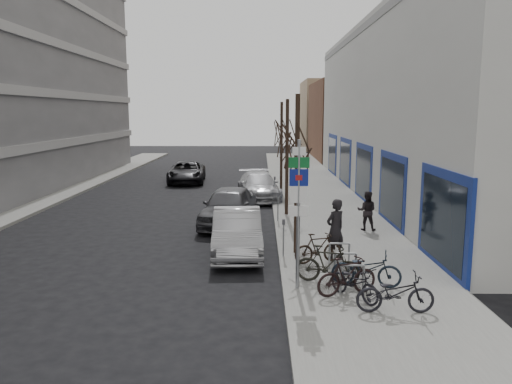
{
  "coord_description": "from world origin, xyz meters",
  "views": [
    {
      "loc": [
        1.41,
        -13.08,
        4.91
      ],
      "look_at": [
        1.22,
        5.04,
        2.0
      ],
      "focal_mm": 35.0,
      "sensor_mm": 36.0,
      "label": 1
    }
  ],
  "objects_px": {
    "highway_sign_pole": "(298,205)",
    "meter_back": "(275,186)",
    "bike_far_curb": "(395,290)",
    "parked_car_mid": "(229,206)",
    "meter_front": "(284,234)",
    "pedestrian_far": "(367,211)",
    "tree_mid": "(287,130)",
    "bike_rack": "(345,263)",
    "tree_near": "(297,137)",
    "bike_far_inner": "(318,248)",
    "parked_car_back": "(259,186)",
    "meter_mid": "(278,204)",
    "lane_car": "(187,172)",
    "bike_near_left": "(355,280)",
    "pedestrian_near": "(335,229)",
    "bike_near_right": "(347,276)",
    "tree_far": "(282,126)",
    "bike_mid_inner": "(328,264)",
    "bike_mid_curb": "(366,266)",
    "parked_car_front": "(237,232)"
  },
  "relations": [
    {
      "from": "meter_mid",
      "to": "highway_sign_pole",
      "type": "bearing_deg",
      "value": -88.32
    },
    {
      "from": "pedestrian_near",
      "to": "meter_back",
      "type": "bearing_deg",
      "value": -116.83
    },
    {
      "from": "meter_front",
      "to": "pedestrian_far",
      "type": "height_order",
      "value": "pedestrian_far"
    },
    {
      "from": "bike_mid_curb",
      "to": "meter_mid",
      "type": "bearing_deg",
      "value": 27.12
    },
    {
      "from": "bike_far_curb",
      "to": "parked_car_mid",
      "type": "relative_size",
      "value": 0.38
    },
    {
      "from": "bike_rack",
      "to": "tree_far",
      "type": "xyz_separation_m",
      "value": [
        -1.2,
        15.9,
        3.44
      ]
    },
    {
      "from": "tree_mid",
      "to": "meter_mid",
      "type": "xyz_separation_m",
      "value": [
        -0.45,
        -1.5,
        -3.19
      ]
    },
    {
      "from": "meter_back",
      "to": "bike_near_right",
      "type": "relative_size",
      "value": 0.73
    },
    {
      "from": "bike_far_inner",
      "to": "highway_sign_pole",
      "type": "bearing_deg",
      "value": 142.03
    },
    {
      "from": "meter_back",
      "to": "parked_car_back",
      "type": "xyz_separation_m",
      "value": [
        -0.89,
        0.97,
        -0.16
      ]
    },
    {
      "from": "bike_rack",
      "to": "tree_near",
      "type": "relative_size",
      "value": 0.41
    },
    {
      "from": "highway_sign_pole",
      "to": "bike_far_curb",
      "type": "distance_m",
      "value": 3.27
    },
    {
      "from": "tree_near",
      "to": "bike_near_left",
      "type": "relative_size",
      "value": 3.29
    },
    {
      "from": "parked_car_mid",
      "to": "highway_sign_pole",
      "type": "bearing_deg",
      "value": -65.88
    },
    {
      "from": "meter_front",
      "to": "bike_far_curb",
      "type": "distance_m",
      "value": 5.29
    },
    {
      "from": "tree_mid",
      "to": "parked_car_mid",
      "type": "relative_size",
      "value": 1.11
    },
    {
      "from": "bike_mid_inner",
      "to": "bike_mid_curb",
      "type": "bearing_deg",
      "value": -89.9
    },
    {
      "from": "tree_near",
      "to": "bike_far_curb",
      "type": "xyz_separation_m",
      "value": [
        2.02,
        -5.17,
        -3.38
      ]
    },
    {
      "from": "pedestrian_far",
      "to": "tree_mid",
      "type": "bearing_deg",
      "value": -31.94
    },
    {
      "from": "bike_mid_curb",
      "to": "meter_back",
      "type": "bearing_deg",
      "value": 21.5
    },
    {
      "from": "bike_near_right",
      "to": "bike_far_curb",
      "type": "distance_m",
      "value": 1.49
    },
    {
      "from": "meter_back",
      "to": "parked_car_mid",
      "type": "xyz_separation_m",
      "value": [
        -2.16,
        -5.7,
        -0.07
      ]
    },
    {
      "from": "parked_car_back",
      "to": "pedestrian_far",
      "type": "relative_size",
      "value": 3.2
    },
    {
      "from": "tree_near",
      "to": "bike_far_inner",
      "type": "xyz_separation_m",
      "value": [
        0.63,
        -1.2,
        -3.46
      ]
    },
    {
      "from": "highway_sign_pole",
      "to": "bike_near_left",
      "type": "relative_size",
      "value": 2.51
    },
    {
      "from": "tree_far",
      "to": "bike_mid_inner",
      "type": "relative_size",
      "value": 3.02
    },
    {
      "from": "bike_rack",
      "to": "bike_mid_inner",
      "type": "distance_m",
      "value": 0.56
    },
    {
      "from": "bike_mid_inner",
      "to": "parked_car_mid",
      "type": "height_order",
      "value": "parked_car_mid"
    },
    {
      "from": "bike_near_right",
      "to": "parked_car_mid",
      "type": "distance_m",
      "value": 9.56
    },
    {
      "from": "highway_sign_pole",
      "to": "bike_rack",
      "type": "height_order",
      "value": "highway_sign_pole"
    },
    {
      "from": "bike_near_left",
      "to": "bike_far_curb",
      "type": "xyz_separation_m",
      "value": [
        0.81,
        -0.88,
        0.06
      ]
    },
    {
      "from": "lane_car",
      "to": "bike_far_inner",
      "type": "bearing_deg",
      "value": -74.08
    },
    {
      "from": "parked_car_front",
      "to": "highway_sign_pole",
      "type": "bearing_deg",
      "value": -67.38
    },
    {
      "from": "bike_near_left",
      "to": "pedestrian_far",
      "type": "relative_size",
      "value": 1.03
    },
    {
      "from": "meter_back",
      "to": "parked_car_front",
      "type": "relative_size",
      "value": 0.27
    },
    {
      "from": "parked_car_mid",
      "to": "tree_far",
      "type": "bearing_deg",
      "value": 80.3
    },
    {
      "from": "tree_mid",
      "to": "pedestrian_near",
      "type": "bearing_deg",
      "value": -80.29
    },
    {
      "from": "meter_front",
      "to": "highway_sign_pole",
      "type": "bearing_deg",
      "value": -85.25
    },
    {
      "from": "bike_rack",
      "to": "lane_car",
      "type": "xyz_separation_m",
      "value": [
        -7.63,
        21.06,
        0.08
      ]
    },
    {
      "from": "bike_near_left",
      "to": "parked_car_front",
      "type": "height_order",
      "value": "parked_car_front"
    },
    {
      "from": "highway_sign_pole",
      "to": "tree_mid",
      "type": "bearing_deg",
      "value": 88.86
    },
    {
      "from": "meter_front",
      "to": "meter_mid",
      "type": "relative_size",
      "value": 1.0
    },
    {
      "from": "highway_sign_pole",
      "to": "meter_back",
      "type": "xyz_separation_m",
      "value": [
        -0.25,
        14.01,
        -1.54
      ]
    },
    {
      "from": "meter_back",
      "to": "bike_near_right",
      "type": "bearing_deg",
      "value": -84.09
    },
    {
      "from": "lane_car",
      "to": "bike_mid_inner",
      "type": "bearing_deg",
      "value": -75.62
    },
    {
      "from": "bike_far_inner",
      "to": "parked_car_mid",
      "type": "bearing_deg",
      "value": 10.06
    },
    {
      "from": "tree_far",
      "to": "parked_car_back",
      "type": "xyz_separation_m",
      "value": [
        -1.34,
        -1.53,
        -3.35
      ]
    },
    {
      "from": "tree_near",
      "to": "bike_mid_inner",
      "type": "bearing_deg",
      "value": -77.64
    },
    {
      "from": "parked_car_mid",
      "to": "parked_car_back",
      "type": "bearing_deg",
      "value": 87.14
    },
    {
      "from": "highway_sign_pole",
      "to": "meter_back",
      "type": "bearing_deg",
      "value": 91.02
    }
  ]
}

